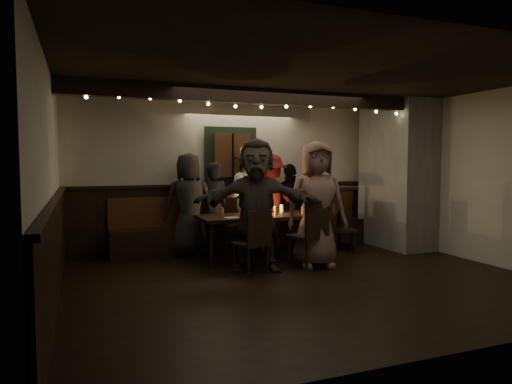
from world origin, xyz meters
name	(u,v)px	position (x,y,z in m)	size (l,w,h in m)	color
room	(322,190)	(1.07, 1.42, 1.07)	(6.02, 5.01, 2.62)	black
dining_table	(260,219)	(-0.05, 1.40, 0.64)	(1.96, 0.84, 0.85)	black
chair_near_left	(255,238)	(-0.50, 0.48, 0.50)	(0.50, 0.50, 0.89)	black
chair_near_right	(312,230)	(0.38, 0.49, 0.56)	(0.56, 0.56, 0.99)	black
chair_end	(340,225)	(1.39, 1.38, 0.46)	(0.49, 0.49, 0.82)	black
high_top	(339,209)	(1.61, 1.78, 0.69)	(0.69, 0.69, 1.10)	black
person_a	(189,204)	(-1.04, 2.07, 0.84)	(0.82, 0.54, 1.69)	#252628
person_b	(213,208)	(-0.63, 2.11, 0.76)	(0.56, 0.37, 1.53)	black
person_c	(247,198)	(-0.03, 2.06, 0.91)	(0.89, 0.69, 1.83)	silver
person_d	(269,202)	(0.38, 2.07, 0.84)	(1.08, 0.62, 1.67)	maroon
person_e	(291,205)	(0.83, 2.14, 0.75)	(0.88, 0.37, 1.50)	black
person_f	(256,205)	(-0.39, 0.69, 0.94)	(1.74, 0.55, 1.88)	#423730
person_g	(316,204)	(0.51, 0.60, 0.92)	(0.90, 0.59, 1.84)	#856257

